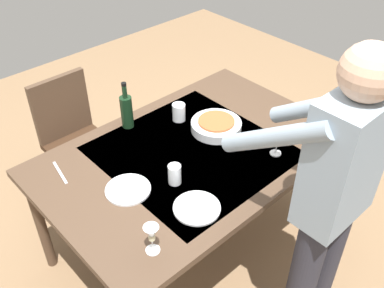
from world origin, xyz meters
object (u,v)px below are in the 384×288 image
Objects in this scene: water_cup_near_right at (175,174)px; dinner_plate_far at (197,208)px; wine_glass_left at (152,235)px; dinner_plate_near at (128,190)px; dining_table at (192,160)px; chair_near at (73,133)px; serving_bowl_pasta at (216,125)px; person_server at (330,197)px; wine_glass_right at (278,139)px; wine_bottle at (127,111)px; water_cup_near_left at (179,112)px.

dinner_plate_far is (0.05, 0.21, -0.05)m from water_cup_near_right.
dinner_plate_near is (-0.14, -0.38, -0.10)m from wine_glass_left.
wine_glass_left is at bearing 33.47° from dining_table.
chair_near reaches higher than dining_table.
wine_glass_left is 0.95m from serving_bowl_pasta.
person_server reaches higher than chair_near.
person_server is at bearing 123.15° from dinner_plate_near.
wine_glass_left is (0.34, 1.32, 0.35)m from chair_near.
wine_glass_right is 0.50× the size of serving_bowl_pasta.
wine_bottle is at bearing 105.96° from chair_near.
dinner_plate_far is at bearing 117.10° from dinner_plate_near.
serving_bowl_pasta is at bearing 132.83° from wine_bottle.
water_cup_near_left is at bearing 149.57° from wine_bottle.
serving_bowl_pasta is at bearing -159.48° from water_cup_near_right.
wine_glass_right is (-0.92, -0.06, 0.00)m from wine_glass_left.
water_cup_near_left and water_cup_near_right have the same top height.
dining_table is at bearing -151.74° from water_cup_near_right.
wine_bottle is at bearing -119.77° from wine_glass_left.
dining_table is at bearing -129.75° from dinner_plate_far.
dining_table is at bearing -85.11° from person_server.
water_cup_near_left is 0.47× the size of dinner_plate_far.
dinner_plate_near is at bearing 53.79° from wine_bottle.
dinner_plate_near is 1.00× the size of dinner_plate_far.
dinner_plate_far is (0.61, 0.01, -0.10)m from wine_glass_right.
dining_table is 0.85m from person_server.
dinner_plate_far is (0.28, 0.34, 0.07)m from dining_table.
person_server is 11.19× the size of wine_glass_right.
chair_near is 3.96× the size of dinner_plate_near.
wine_glass_right is at bearing -118.05° from person_server.
person_server is 11.19× the size of wine_glass_left.
dinner_plate_far reaches higher than dining_table.
chair_near is 1.41m from wine_glass_left.
serving_bowl_pasta is (-0.24, -0.05, 0.10)m from dining_table.
person_server is at bearing 61.95° from wine_glass_right.
serving_bowl_pasta reaches higher than dinner_plate_far.
wine_bottle is 2.73× the size of water_cup_near_left.
water_cup_near_left is 0.47× the size of dinner_plate_near.
wine_glass_right is 0.84m from dinner_plate_near.
chair_near reaches higher than dinner_plate_near.
wine_glass_left is 0.42m from dinner_plate_near.
serving_bowl_pasta is (-0.17, -0.86, -0.15)m from person_server.
wine_bottle is at bearing -126.21° from dinner_plate_near.
wine_glass_left is 0.50× the size of serving_bowl_pasta.
serving_bowl_pasta is at bearing -167.90° from dining_table.
wine_glass_right is (-0.26, -0.48, -0.08)m from person_server.
water_cup_near_left reaches higher than dinner_plate_near.
person_server is 0.55m from wine_glass_right.
water_cup_near_left reaches higher than dinner_plate_far.
person_server is at bearing 126.93° from dinner_plate_far.
dinner_plate_near is (0.33, 0.46, -0.10)m from wine_bottle.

